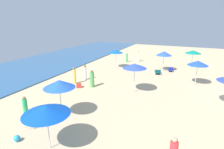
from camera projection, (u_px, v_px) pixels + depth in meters
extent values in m
cube|color=#306092|center=(23.00, 70.00, 23.84)|extent=(60.00, 11.28, 0.12)
cylinder|color=silver|center=(134.00, 80.00, 16.41)|extent=(0.05, 0.05, 2.24)
cone|color=blue|center=(135.00, 66.00, 16.03)|extent=(2.07, 2.07, 0.41)
cylinder|color=silver|center=(196.00, 75.00, 18.31)|extent=(0.05, 0.05, 2.01)
cone|color=blue|center=(198.00, 63.00, 17.95)|extent=(1.92, 1.92, 0.45)
cylinder|color=silver|center=(116.00, 60.00, 24.59)|extent=(0.05, 0.05, 2.03)
cone|color=#1158B5|center=(116.00, 51.00, 24.24)|extent=(1.82, 1.82, 0.40)
cylinder|color=silver|center=(61.00, 102.00, 12.28)|extent=(0.05, 0.05, 2.09)
cone|color=blue|center=(59.00, 84.00, 11.90)|extent=(2.04, 2.04, 0.52)
cube|color=silver|center=(42.00, 125.00, 11.41)|extent=(0.92, 0.55, 0.23)
cube|color=silver|center=(40.00, 121.00, 11.85)|extent=(0.92, 0.55, 0.23)
cube|color=blue|center=(41.00, 121.00, 11.58)|extent=(1.33, 1.15, 0.06)
cube|color=blue|center=(31.00, 120.00, 11.22)|extent=(0.53, 0.68, 0.45)
cylinder|color=silver|center=(49.00, 132.00, 9.26)|extent=(0.05, 0.05, 1.94)
cone|color=#0D4ABB|center=(46.00, 110.00, 8.91)|extent=(2.31, 2.31, 0.47)
cylinder|color=silver|center=(163.00, 63.00, 23.13)|extent=(0.05, 0.05, 1.99)
cone|color=blue|center=(164.00, 53.00, 22.76)|extent=(1.89, 1.89, 0.51)
cube|color=silver|center=(173.00, 71.00, 23.32)|extent=(1.00, 0.13, 0.19)
cube|color=silver|center=(169.00, 70.00, 23.48)|extent=(1.00, 0.13, 0.19)
cube|color=#2F3FBD|center=(171.00, 69.00, 23.36)|extent=(1.16, 0.68, 0.06)
cube|color=#2F3FBD|center=(171.00, 69.00, 22.84)|extent=(0.39, 0.58, 0.48)
cube|color=silver|center=(160.00, 73.00, 22.14)|extent=(0.98, 0.26, 0.25)
cube|color=silver|center=(155.00, 73.00, 22.24)|extent=(0.98, 0.26, 0.25)
cube|color=#156B72|center=(158.00, 72.00, 22.14)|extent=(1.24, 0.91, 0.06)
cube|color=#156B72|center=(158.00, 71.00, 21.61)|extent=(0.41, 0.69, 0.42)
cylinder|color=silver|center=(192.00, 60.00, 24.87)|extent=(0.05, 0.05, 1.91)
cone|color=#0E8570|center=(193.00, 52.00, 24.54)|extent=(2.05, 2.05, 0.42)
cylinder|color=#F3D253|center=(74.00, 77.00, 18.73)|extent=(0.35, 0.35, 1.47)
sphere|color=olive|center=(74.00, 69.00, 18.49)|extent=(0.24, 0.24, 0.24)
cylinder|color=#4DB062|center=(127.00, 58.00, 28.08)|extent=(0.37, 0.37, 1.27)
sphere|color=beige|center=(127.00, 53.00, 27.87)|extent=(0.22, 0.22, 0.22)
sphere|color=tan|center=(175.00, 140.00, 7.94)|extent=(0.24, 0.24, 0.24)
cylinder|color=#52A955|center=(92.00, 80.00, 17.81)|extent=(0.51, 0.51, 1.47)
sphere|color=#905C47|center=(92.00, 71.00, 17.57)|extent=(0.23, 0.23, 0.23)
cylinder|color=white|center=(85.00, 73.00, 19.91)|extent=(0.45, 0.45, 1.41)
sphere|color=#976B48|center=(85.00, 66.00, 19.67)|extent=(0.26, 0.26, 0.26)
cylinder|color=#2DB567|center=(25.00, 108.00, 12.37)|extent=(0.33, 0.33, 1.29)
sphere|color=#966A45|center=(24.00, 98.00, 12.15)|extent=(0.20, 0.20, 0.20)
cylinder|color=white|center=(138.00, 57.00, 28.37)|extent=(0.32, 0.32, 1.41)
sphere|color=tan|center=(138.00, 52.00, 28.14)|extent=(0.25, 0.25, 0.25)
cube|color=red|center=(79.00, 86.00, 17.81)|extent=(0.55, 0.58, 0.39)
sphere|color=#2A99D7|center=(17.00, 138.00, 10.03)|extent=(0.35, 0.35, 0.35)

